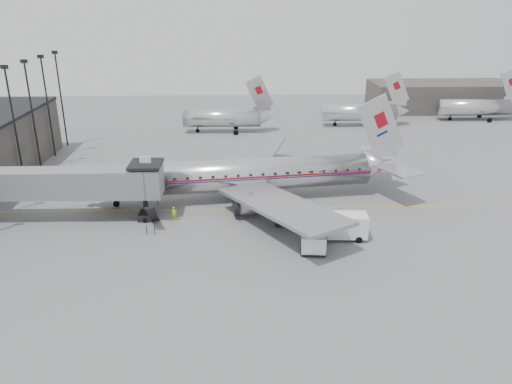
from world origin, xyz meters
TOP-DOWN VIEW (x-y plane):
  - ground at (0.00, 0.00)m, footprint 160.00×160.00m
  - hangar at (45.00, 60.00)m, footprint 30.00×12.00m
  - apron_line at (3.00, 6.00)m, footprint 60.00×0.15m
  - jet_bridge at (-16.66, 3.67)m, footprint 21.00×6.20m
  - floodlight_masts at (-27.50, 13.00)m, footprint 0.90×42.25m
  - distant_aircraft_near at (-1.79, 42.00)m, footprint 16.39×3.20m
  - distant_aircraft_mid at (24.21, 46.00)m, footprint 16.39×3.20m
  - distant_aircraft_far at (48.21, 50.00)m, footprint 16.39×3.20m
  - airliner at (1.87, 9.10)m, footprint 39.17×36.10m
  - service_van at (11.10, -2.00)m, footprint 5.70×2.49m
  - baggage_cart_navy at (6.00, 1.39)m, footprint 2.54×2.07m
  - baggage_cart_white at (8.00, -5.15)m, footprint 2.58×2.07m
  - ramp_worker at (-6.15, 3.00)m, footprint 0.60×0.41m

SIDE VIEW (x-z plane):
  - ground at x=0.00m, z-range 0.00..0.00m
  - apron_line at x=3.00m, z-range 0.00..0.01m
  - ramp_worker at x=-6.15m, z-range 0.00..1.59m
  - baggage_cart_navy at x=6.00m, z-range 0.06..1.88m
  - baggage_cart_white at x=8.00m, z-range 0.06..1.95m
  - service_van at x=11.10m, z-range 0.07..2.70m
  - distant_aircraft_near at x=-1.79m, z-range -2.40..7.86m
  - distant_aircraft_mid at x=24.21m, z-range -2.40..7.86m
  - distant_aircraft_far at x=48.21m, z-range -2.40..7.86m
  - hangar at x=45.00m, z-range 0.00..6.00m
  - airliner at x=1.87m, z-range -3.08..9.33m
  - jet_bridge at x=-16.66m, z-range 0.63..7.73m
  - floodlight_masts at x=-27.50m, z-range 0.74..15.99m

